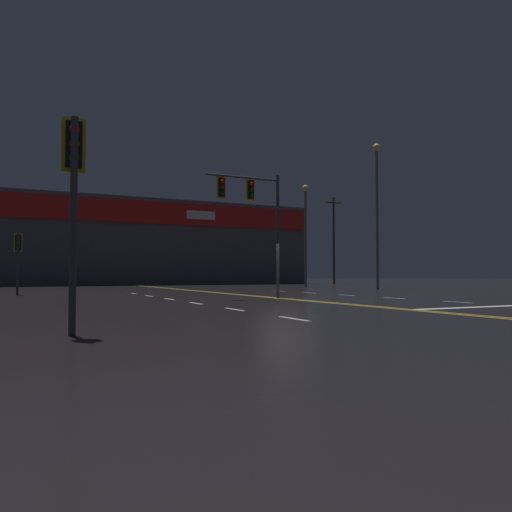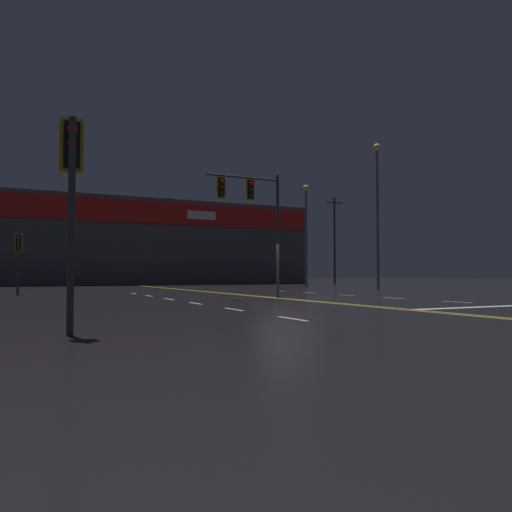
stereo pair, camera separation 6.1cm
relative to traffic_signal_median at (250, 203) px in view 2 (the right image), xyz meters
The scene contains 9 objects.
ground_plane 4.58m from the traffic_signal_median, 30.34° to the right, with size 200.00×200.00×0.00m, color black.
road_markings 5.31m from the traffic_signal_median, 45.38° to the right, with size 14.07×60.00×0.01m.
traffic_signal_median is the anchor object (origin of this frame).
traffic_signal_corner_northwest 13.10m from the traffic_signal_median, 136.29° to the left, with size 0.42×0.36×3.27m.
traffic_signal_corner_southwest 13.96m from the traffic_signal_median, 128.34° to the right, with size 0.42×0.36×3.90m.
streetlight_near_right 16.49m from the traffic_signal_median, 30.38° to the left, with size 0.56×0.56×10.62m.
streetlight_far_right 21.00m from the traffic_signal_median, 51.54° to the left, with size 0.56×0.56×8.84m.
building_backdrop 35.40m from the traffic_signal_median, 87.87° to the left, with size 40.54×10.23×9.03m.
utility_pole_row 28.18m from the traffic_signal_median, 88.56° to the left, with size 47.47×0.26×10.88m.
Camera 2 is at (-10.79, -19.53, 1.07)m, focal length 35.00 mm.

